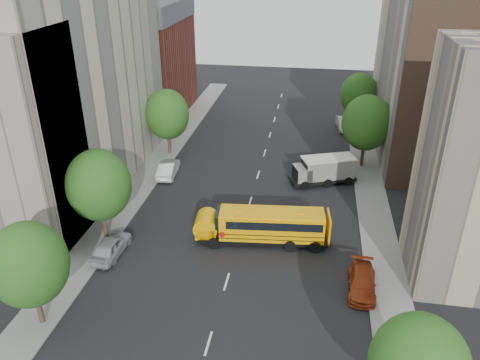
% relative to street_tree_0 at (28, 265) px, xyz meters
% --- Properties ---
extents(ground, '(120.00, 120.00, 0.00)m').
position_rel_street_tree_0_xyz_m(ground, '(11.00, 14.00, -4.64)').
color(ground, black).
rests_on(ground, ground).
extents(sidewalk_left, '(3.00, 80.00, 0.12)m').
position_rel_street_tree_0_xyz_m(sidewalk_left, '(-0.50, 19.00, -4.58)').
color(sidewalk_left, slate).
rests_on(sidewalk_left, ground).
extents(sidewalk_right, '(3.00, 80.00, 0.12)m').
position_rel_street_tree_0_xyz_m(sidewalk_right, '(22.50, 19.00, -4.58)').
color(sidewalk_right, slate).
rests_on(sidewalk_right, ground).
extents(lane_markings, '(0.15, 64.00, 0.01)m').
position_rel_street_tree_0_xyz_m(lane_markings, '(11.00, 24.00, -4.64)').
color(lane_markings, silver).
rests_on(lane_markings, ground).
extents(building_left_cream, '(10.00, 26.00, 20.00)m').
position_rel_street_tree_0_xyz_m(building_left_cream, '(-7.00, 20.00, 5.36)').
color(building_left_cream, beige).
rests_on(building_left_cream, ground).
extents(building_left_redbrick, '(10.00, 15.00, 13.00)m').
position_rel_street_tree_0_xyz_m(building_left_redbrick, '(-7.00, 42.00, 1.86)').
color(building_left_redbrick, maroon).
rests_on(building_left_redbrick, ground).
extents(building_left_near, '(10.00, 7.00, 17.00)m').
position_rel_street_tree_0_xyz_m(building_left_near, '(-7.00, 9.50, 3.86)').
color(building_left_near, '#BCA892').
rests_on(building_left_near, ground).
extents(building_right_far, '(10.00, 22.00, 18.00)m').
position_rel_street_tree_0_xyz_m(building_right_far, '(29.00, 34.00, 4.36)').
color(building_right_far, '#BCA892').
rests_on(building_right_far, ground).
extents(building_right_sidewall, '(10.10, 0.30, 18.00)m').
position_rel_street_tree_0_xyz_m(building_right_sidewall, '(29.00, 23.00, 4.36)').
color(building_right_sidewall, brown).
rests_on(building_right_sidewall, ground).
extents(street_tree_0, '(4.80, 4.80, 7.41)m').
position_rel_street_tree_0_xyz_m(street_tree_0, '(0.00, 0.00, 0.00)').
color(street_tree_0, '#38281C').
rests_on(street_tree_0, ground).
extents(street_tree_1, '(5.12, 5.12, 7.90)m').
position_rel_street_tree_0_xyz_m(street_tree_1, '(0.00, 10.00, 0.31)').
color(street_tree_1, '#38281C').
rests_on(street_tree_1, ground).
extents(street_tree_2, '(4.99, 4.99, 7.71)m').
position_rel_street_tree_0_xyz_m(street_tree_2, '(0.00, 28.00, 0.19)').
color(street_tree_2, '#38281C').
rests_on(street_tree_2, ground).
extents(street_tree_4, '(5.25, 5.25, 8.10)m').
position_rel_street_tree_0_xyz_m(street_tree_4, '(22.00, 28.00, 0.43)').
color(street_tree_4, '#38281C').
rests_on(street_tree_4, ground).
extents(street_tree_5, '(4.86, 4.86, 7.51)m').
position_rel_street_tree_0_xyz_m(street_tree_5, '(22.00, 40.00, 0.06)').
color(street_tree_5, '#38281C').
rests_on(street_tree_5, ground).
extents(school_bus, '(10.63, 3.41, 2.95)m').
position_rel_street_tree_0_xyz_m(school_bus, '(12.86, 11.54, -3.00)').
color(school_bus, black).
rests_on(school_bus, ground).
extents(safari_truck, '(6.97, 4.48, 2.82)m').
position_rel_street_tree_0_xyz_m(safari_truck, '(17.80, 23.16, -3.15)').
color(safari_truck, black).
rests_on(safari_truck, ground).
extents(parked_car_0, '(2.07, 4.69, 1.57)m').
position_rel_street_tree_0_xyz_m(parked_car_0, '(1.40, 7.83, -3.86)').
color(parked_car_0, '#AAABB1').
rests_on(parked_car_0, ground).
extents(parked_car_1, '(2.07, 4.87, 1.56)m').
position_rel_street_tree_0_xyz_m(parked_car_1, '(1.60, 22.34, -3.86)').
color(parked_car_1, white).
rests_on(parked_car_1, ground).
extents(parked_car_3, '(2.13, 4.74, 1.35)m').
position_rel_street_tree_0_xyz_m(parked_car_3, '(20.60, 6.68, -3.97)').
color(parked_car_3, '#943312').
rests_on(parked_car_3, ground).
extents(parked_car_4, '(1.63, 3.97, 1.35)m').
position_rel_street_tree_0_xyz_m(parked_car_4, '(19.80, 26.03, -3.97)').
color(parked_car_4, '#384062').
rests_on(parked_car_4, ground).
extents(parked_car_5, '(2.08, 4.77, 1.52)m').
position_rel_street_tree_0_xyz_m(parked_car_5, '(20.45, 39.63, -3.88)').
color(parked_car_5, '#AAA9A4').
rests_on(parked_car_5, ground).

